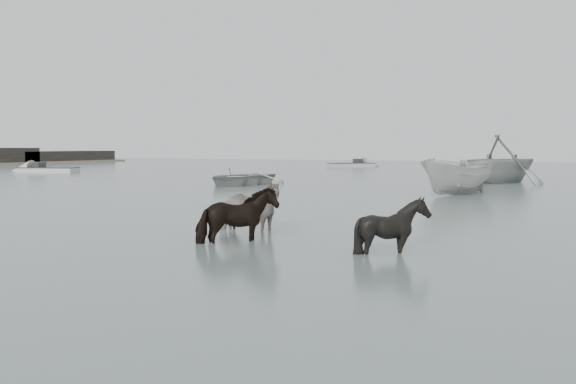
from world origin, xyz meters
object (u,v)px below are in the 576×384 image
object	(u,v)px
pony_pinto	(248,200)
pony_black	(393,217)
rowboat_lead	(240,175)
pony_dark	(238,209)

from	to	relation	value
pony_pinto	pony_black	distance (m)	4.05
pony_black	rowboat_lead	distance (m)	20.49
pony_pinto	pony_black	world-z (taller)	pony_pinto
pony_pinto	rowboat_lead	size ratio (longest dim) A/B	0.35
rowboat_lead	pony_pinto	bearing A→B (deg)	-54.85
pony_dark	rowboat_lead	bearing A→B (deg)	45.65
pony_pinto	rowboat_lead	xyz separation A→B (m)	(-8.64, 14.83, -0.21)
pony_pinto	rowboat_lead	bearing A→B (deg)	24.62
pony_black	rowboat_lead	world-z (taller)	pony_black
pony_pinto	pony_dark	size ratio (longest dim) A/B	1.22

